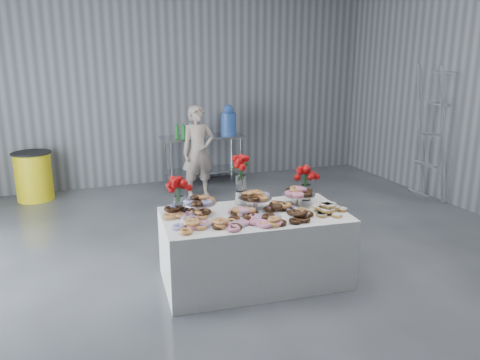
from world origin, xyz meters
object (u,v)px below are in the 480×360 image
object	(u,v)px
water_jug	(228,121)
person	(198,152)
stepladder	(432,135)
display_table	(254,247)
prep_table	(203,151)
trash_barrel	(34,176)

from	to	relation	value
water_jug	person	bearing A→B (deg)	-136.24
water_jug	stepladder	size ratio (longest dim) A/B	0.25
display_table	water_jug	bearing A→B (deg)	74.81
display_table	prep_table	bearing A→B (deg)	81.78
water_jug	prep_table	bearing A→B (deg)	180.00
display_table	trash_barrel	size ratio (longest dim) A/B	2.37
prep_table	person	world-z (taller)	person
water_jug	stepladder	distance (m)	3.51
water_jug	trash_barrel	distance (m)	3.49
water_jug	display_table	bearing A→B (deg)	-105.19
person	trash_barrel	bearing A→B (deg)	161.60
person	trash_barrel	distance (m)	2.74
water_jug	stepladder	xyz separation A→B (m)	(2.67, -2.28, -0.05)
person	stepladder	distance (m)	3.80
display_table	person	bearing A→B (deg)	85.11
prep_table	water_jug	bearing A→B (deg)	-0.00
water_jug	stepladder	world-z (taller)	stepladder
prep_table	stepladder	bearing A→B (deg)	-35.77
display_table	water_jug	world-z (taller)	water_jug
prep_table	trash_barrel	distance (m)	2.91
display_table	trash_barrel	distance (m)	4.58
stepladder	display_table	bearing A→B (deg)	-156.16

